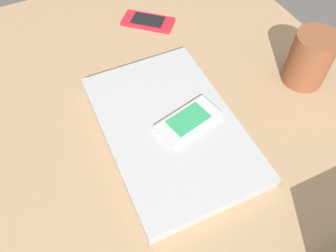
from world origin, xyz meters
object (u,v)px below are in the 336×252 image
object	(u,v)px
cell_phone_on_desk	(148,21)
pen_cup	(310,59)
laptop_closed	(168,129)
cell_phone_on_laptop	(188,121)

from	to	relation	value
cell_phone_on_desk	pen_cup	distance (cm)	35.39
laptop_closed	pen_cup	size ratio (longest dim) A/B	3.17
cell_phone_on_laptop	cell_phone_on_desk	size ratio (longest dim) A/B	0.99
cell_phone_on_laptop	cell_phone_on_desk	xyz separation A→B (cm)	(30.33, -6.05, -2.38)
pen_cup	cell_phone_on_desk	bearing A→B (deg)	34.17
laptop_closed	cell_phone_on_desk	world-z (taller)	laptop_closed
laptop_closed	cell_phone_on_laptop	size ratio (longest dim) A/B	2.77
cell_phone_on_laptop	pen_cup	size ratio (longest dim) A/B	1.14
laptop_closed	cell_phone_on_laptop	world-z (taller)	cell_phone_on_laptop
cell_phone_on_desk	pen_cup	size ratio (longest dim) A/B	1.16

